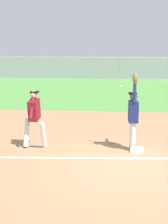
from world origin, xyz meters
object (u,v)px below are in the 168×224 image
(first_base, at_px, (137,150))
(runner, at_px, (34,115))
(parked_car_white, at_px, (70,68))
(parked_car_black, at_px, (131,69))
(fielder, at_px, (133,113))
(baseball, at_px, (121,87))
(parked_car_tan, at_px, (4,68))

(first_base, relative_size, runner, 0.22)
(parked_car_white, distance_m, parked_car_black, 5.75)
(parked_car_black, bearing_deg, fielder, -90.27)
(fielder, height_order, baseball, fielder)
(first_base, relative_size, parked_car_white, 0.08)
(fielder, height_order, parked_car_white, fielder)
(fielder, bearing_deg, runner, -3.12)
(runner, height_order, baseball, baseball)
(first_base, distance_m, parked_car_tan, 25.19)
(parked_car_white, bearing_deg, baseball, -82.26)
(runner, bearing_deg, fielder, 3.35)
(first_base, bearing_deg, runner, 178.06)
(baseball, distance_m, parked_car_black, 22.14)
(runner, distance_m, parked_car_white, 22.46)
(baseball, distance_m, parked_car_white, 22.71)
(parked_car_black, bearing_deg, parked_car_tan, -178.57)
(parked_car_tan, relative_size, parked_car_black, 1.00)
(parked_car_white, xyz_separation_m, parked_car_black, (5.75, -0.17, 0.00))
(parked_car_tan, bearing_deg, first_base, -61.19)
(parked_car_tan, bearing_deg, parked_car_white, 2.10)
(baseball, height_order, parked_car_white, baseball)
(parked_car_black, bearing_deg, runner, -97.63)
(first_base, relative_size, baseball, 5.14)
(baseball, height_order, parked_car_black, baseball)
(fielder, bearing_deg, baseball, -25.13)
(runner, relative_size, parked_car_tan, 0.39)
(runner, relative_size, baseball, 23.24)
(fielder, bearing_deg, parked_car_black, -95.26)
(first_base, relative_size, parked_car_black, 0.09)
(baseball, bearing_deg, parked_car_black, 86.64)
(parked_car_black, bearing_deg, parked_car_white, -179.53)
(first_base, xyz_separation_m, runner, (-3.02, 0.10, 0.96))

